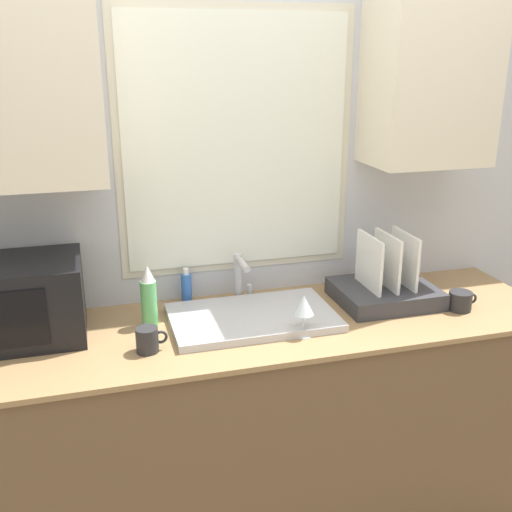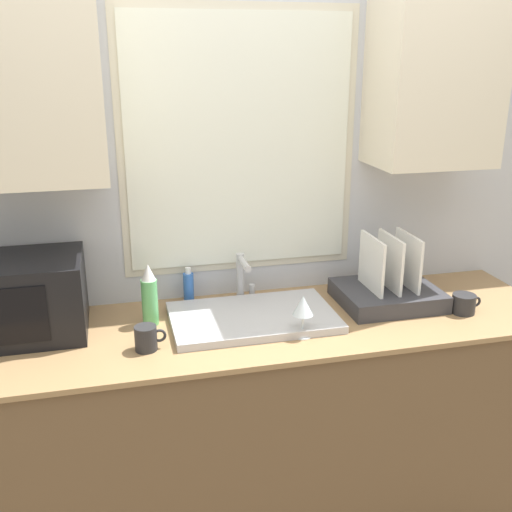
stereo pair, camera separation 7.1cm
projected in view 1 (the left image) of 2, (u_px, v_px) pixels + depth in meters
The scene contains 11 objects.
countertop at pixel (258, 426), 2.44m from camera, with size 2.35×0.66×0.93m.
wall_back at pixel (237, 182), 2.42m from camera, with size 6.00×0.38×2.60m.
sink_basin at pixel (253, 317), 2.30m from camera, with size 0.63×0.39×0.03m.
faucet at pixel (241, 274), 2.45m from camera, with size 0.08×0.17×0.20m.
microwave at pixel (16, 301), 2.12m from camera, with size 0.47×0.35×0.29m.
dish_rack at pixel (385, 288), 2.47m from camera, with size 0.40×0.33×0.29m.
spray_bottle at pixel (149, 297), 2.23m from camera, with size 0.06×0.06×0.24m.
soap_bottle at pixel (186, 288), 2.45m from camera, with size 0.04×0.04×0.15m.
mug_near_sink at pixel (148, 340), 2.05m from camera, with size 0.11×0.08×0.09m.
wine_glass at pixel (304, 306), 2.15m from camera, with size 0.08×0.08×0.16m.
mug_by_rack at pixel (460, 301), 2.39m from camera, with size 0.12×0.09×0.08m.
Camera 1 is at (-0.58, -1.69, 1.91)m, focal length 42.00 mm.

